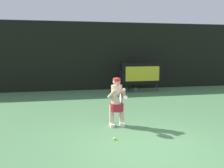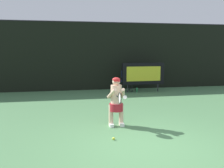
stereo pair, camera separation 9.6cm
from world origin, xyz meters
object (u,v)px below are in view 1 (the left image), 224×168
tennis_player (117,100)px  tennis_ball_loose (115,139)px  scoreboard (142,74)px  water_bottle (136,90)px  tennis_racket (120,98)px  umpire_chair (125,80)px

tennis_player → tennis_ball_loose: (-0.31, -1.12, -0.71)m
scoreboard → water_bottle: bearing=-173.4°
tennis_racket → tennis_ball_loose: size_ratio=8.85×
water_bottle → tennis_racket: size_ratio=0.44×
water_bottle → tennis_ball_loose: (-2.59, -6.60, -0.09)m
umpire_chair → water_bottle: umpire_chair is taller
scoreboard → water_bottle: 0.89m
scoreboard → tennis_ball_loose: 7.31m
tennis_ball_loose → scoreboard: bearing=66.2°
water_bottle → tennis_racket: 6.44m
water_bottle → tennis_ball_loose: 7.09m
umpire_chair → tennis_ball_loose: (-2.12, -6.97, -0.58)m
tennis_ball_loose → water_bottle: bearing=68.5°
tennis_player → scoreboard: bearing=64.6°
water_bottle → tennis_player: tennis_player is taller
tennis_ball_loose → tennis_racket: bearing=65.2°
umpire_chair → tennis_player: tennis_player is taller
scoreboard → tennis_racket: (-2.63, -6.00, -0.04)m
scoreboard → tennis_racket: scoreboard is taller
tennis_racket → tennis_ball_loose: tennis_racket is taller
umpire_chair → water_bottle: (0.48, -0.37, -0.50)m
scoreboard → umpire_chair: bearing=157.8°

